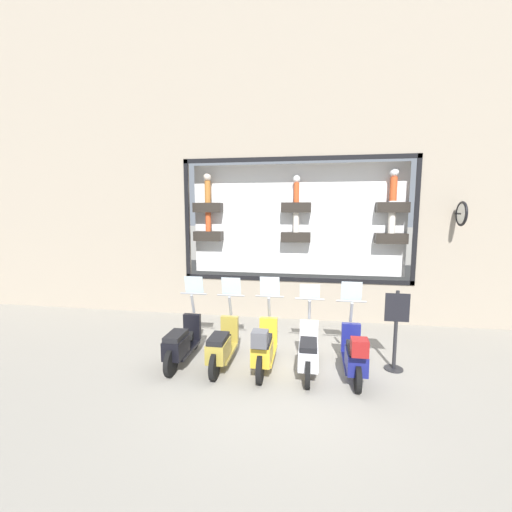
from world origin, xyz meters
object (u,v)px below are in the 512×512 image
Objects in this scene: scooter_navy_0 at (355,354)px; scooter_white_1 at (308,352)px; scooter_yellow_2 at (264,347)px; scooter_olive_3 at (222,345)px; scooter_black_4 at (182,343)px; shop_sign_post at (396,328)px.

scooter_navy_0 reaches higher than scooter_white_1.
scooter_navy_0 is at bearing -90.39° from scooter_yellow_2.
scooter_white_1 is (0.06, 0.85, -0.04)m from scooter_navy_0.
scooter_olive_3 is (0.05, 0.85, -0.05)m from scooter_yellow_2.
scooter_olive_3 is at bearing -90.05° from scooter_black_4.
scooter_navy_0 is at bearing -91.49° from scooter_olive_3.
scooter_olive_3 is 3.41m from shop_sign_post.
shop_sign_post reaches higher than scooter_white_1.
scooter_white_1 is at bearing -86.54° from scooter_yellow_2.
scooter_yellow_2 is at bearing 89.61° from scooter_navy_0.
scooter_olive_3 and scooter_black_4 have the same top height.
scooter_yellow_2 is 1.14× the size of shop_sign_post.
scooter_white_1 is 1.70m from scooter_olive_3.
scooter_yellow_2 is at bearing 100.51° from shop_sign_post.
scooter_black_4 reaches higher than shop_sign_post.
scooter_olive_3 is 1.00× the size of scooter_black_4.
scooter_navy_0 is 3.39m from scooter_black_4.
scooter_white_1 is at bearing -90.12° from scooter_olive_3.
scooter_yellow_2 is 1.00× the size of scooter_olive_3.
scooter_black_4 is (0.06, 1.70, -0.05)m from scooter_yellow_2.
scooter_navy_0 is 1.01m from shop_sign_post.
scooter_olive_3 is 1.14× the size of shop_sign_post.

